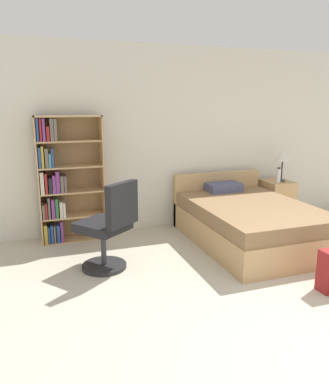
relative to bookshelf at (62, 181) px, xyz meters
name	(u,v)px	position (x,y,z in m)	size (l,w,h in m)	color
wall_back	(184,138)	(1.80, 0.24, 0.48)	(9.00, 0.06, 2.60)	silver
bookshelf	(62,181)	(0.00, 0.00, 0.00)	(0.84, 0.31, 1.65)	tan
bed	(248,222)	(2.29, -0.84, -0.54)	(1.39, 2.02, 0.79)	tan
office_chair	(109,228)	(0.39, -1.11, -0.33)	(0.71, 0.72, 1.01)	#232326
nightstand	(276,200)	(3.26, -0.09, -0.51)	(0.42, 0.50, 0.62)	tan
table_lamp	(283,156)	(3.30, -0.12, 0.19)	(0.25, 0.25, 0.49)	#333333
water_bottle	(278,176)	(3.18, -0.21, -0.09)	(0.07, 0.07, 0.24)	silver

